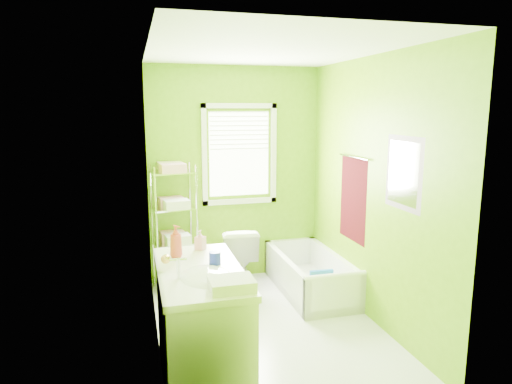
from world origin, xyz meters
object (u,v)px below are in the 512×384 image
object	(u,v)px
wire_shelf_unit	(175,213)
bathtub	(311,280)
toilet	(238,256)
vanity	(201,323)

from	to	relation	value
wire_shelf_unit	bathtub	bearing A→B (deg)	-20.90
toilet	wire_shelf_unit	xyz separation A→B (m)	(-0.72, 0.13, 0.54)
vanity	wire_shelf_unit	distance (m)	2.01
toilet	vanity	bearing A→B (deg)	75.01
bathtub	vanity	distance (m)	2.06
bathtub	toilet	xyz separation A→B (m)	(-0.76, 0.43, 0.22)
bathtub	wire_shelf_unit	world-z (taller)	wire_shelf_unit
bathtub	toilet	distance (m)	0.90
toilet	wire_shelf_unit	world-z (taller)	wire_shelf_unit
vanity	wire_shelf_unit	bearing A→B (deg)	90.23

